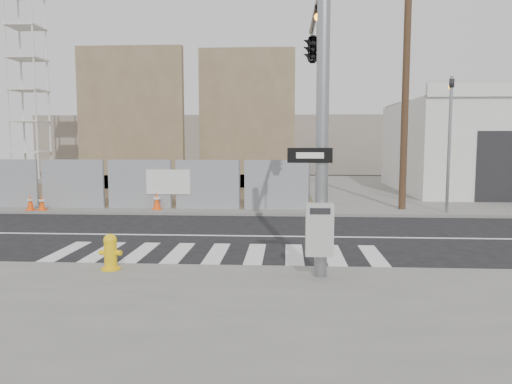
# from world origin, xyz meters

# --- Properties ---
(ground) EXTENTS (100.00, 100.00, 0.00)m
(ground) POSITION_xyz_m (0.00, 0.00, 0.00)
(ground) COLOR black
(ground) RESTS_ON ground
(sidewalk_far) EXTENTS (50.00, 20.00, 0.12)m
(sidewalk_far) POSITION_xyz_m (0.00, 14.00, 0.06)
(sidewalk_far) COLOR slate
(sidewalk_far) RESTS_ON ground
(signal_pole) EXTENTS (0.96, 5.87, 7.00)m
(signal_pole) POSITION_xyz_m (2.49, -2.05, 4.78)
(signal_pole) COLOR gray
(signal_pole) RESTS_ON sidewalk_near
(far_signal_pole) EXTENTS (0.16, 0.20, 5.60)m
(far_signal_pole) POSITION_xyz_m (8.00, 4.60, 3.48)
(far_signal_pole) COLOR gray
(far_signal_pole) RESTS_ON sidewalk_far
(chain_link_fence) EXTENTS (24.60, 0.04, 2.00)m
(chain_link_fence) POSITION_xyz_m (-10.00, 5.00, 1.12)
(chain_link_fence) COLOR gray
(chain_link_fence) RESTS_ON sidewalk_far
(concrete_wall_left) EXTENTS (6.00, 1.30, 8.00)m
(concrete_wall_left) POSITION_xyz_m (-7.00, 13.08, 3.38)
(concrete_wall_left) COLOR brown
(concrete_wall_left) RESTS_ON sidewalk_far
(concrete_wall_right) EXTENTS (5.50, 1.30, 8.00)m
(concrete_wall_right) POSITION_xyz_m (-0.50, 14.08, 3.38)
(concrete_wall_right) COLOR brown
(concrete_wall_right) RESTS_ON sidewalk_far
(crane_tower) EXTENTS (2.60, 2.60, 18.15)m
(crane_tower) POSITION_xyz_m (-15.00, 17.00, 9.02)
(crane_tower) COLOR slate
(crane_tower) RESTS_ON sidewalk_far
(auto_shop) EXTENTS (12.00, 10.20, 5.95)m
(auto_shop) POSITION_xyz_m (14.00, 12.97, 2.54)
(auto_shop) COLOR silver
(auto_shop) RESTS_ON sidewalk_far
(utility_pole_right) EXTENTS (1.60, 0.28, 10.00)m
(utility_pole_right) POSITION_xyz_m (6.50, 5.50, 5.20)
(utility_pole_right) COLOR #4E3524
(utility_pole_right) RESTS_ON sidewalk_far
(fire_hydrant) EXTENTS (0.50, 0.49, 0.79)m
(fire_hydrant) POSITION_xyz_m (-2.01, -4.55, 0.51)
(fire_hydrant) COLOR yellow
(fire_hydrant) RESTS_ON sidewalk_near
(traffic_cone_b) EXTENTS (0.39, 0.39, 0.65)m
(traffic_cone_b) POSITION_xyz_m (-8.43, 4.22, 0.44)
(traffic_cone_b) COLOR #FF4E0D
(traffic_cone_b) RESTS_ON sidewalk_far
(traffic_cone_c) EXTENTS (0.33, 0.33, 0.62)m
(traffic_cone_c) POSITION_xyz_m (-7.94, 4.22, 0.42)
(traffic_cone_c) COLOR #F64F0C
(traffic_cone_c) RESTS_ON sidewalk_far
(traffic_cone_d) EXTENTS (0.41, 0.41, 0.71)m
(traffic_cone_d) POSITION_xyz_m (-3.43, 4.73, 0.47)
(traffic_cone_d) COLOR #FF4D0D
(traffic_cone_d) RESTS_ON sidewalk_far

